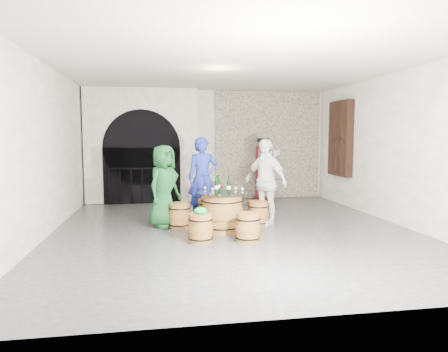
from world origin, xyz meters
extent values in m
plane|color=#2E2E30|center=(0.00, 0.00, 0.00)|extent=(8.00, 8.00, 0.00)
plane|color=silver|center=(0.00, 4.00, 1.60)|extent=(8.00, 0.00, 8.00)
plane|color=silver|center=(0.00, -4.00, 1.60)|extent=(8.00, 0.00, 8.00)
plane|color=silver|center=(-3.50, 0.00, 1.60)|extent=(0.00, 8.00, 8.00)
plane|color=silver|center=(3.50, 0.00, 1.60)|extent=(0.00, 8.00, 8.00)
plane|color=beige|center=(0.00, 0.00, 3.20)|extent=(8.00, 8.00, 0.00)
cube|color=gray|center=(1.80, 3.94, 1.60)|extent=(3.20, 0.12, 3.18)
cube|color=silver|center=(-1.90, 3.75, 1.60)|extent=(3.10, 0.50, 3.18)
cube|color=black|center=(-1.90, 3.48, 0.78)|extent=(2.10, 0.03, 1.55)
cylinder|color=black|center=(-1.90, 3.48, 1.55)|extent=(2.10, 0.03, 2.10)
cylinder|color=black|center=(-1.90, 3.42, 0.98)|extent=(1.79, 0.04, 0.04)
cylinder|color=black|center=(-2.79, 3.42, 0.49)|extent=(0.02, 0.02, 0.98)
cylinder|color=black|center=(-2.50, 3.42, 0.49)|extent=(0.02, 0.02, 0.98)
cylinder|color=black|center=(-2.20, 3.42, 0.49)|extent=(0.02, 0.02, 0.98)
cylinder|color=black|center=(-1.90, 3.42, 0.49)|extent=(0.02, 0.02, 0.98)
cylinder|color=black|center=(-1.60, 3.42, 0.49)|extent=(0.02, 0.02, 0.98)
cylinder|color=black|center=(-1.31, 3.42, 0.49)|extent=(0.02, 0.02, 0.98)
cylinder|color=black|center=(-1.01, 3.42, 0.49)|extent=(0.02, 0.02, 0.98)
cube|color=black|center=(3.39, 2.40, 1.80)|extent=(0.20, 1.10, 2.00)
cube|color=black|center=(3.34, 2.40, 1.80)|extent=(0.06, 0.88, 1.76)
cube|color=black|center=(3.37, 2.40, 1.80)|extent=(0.22, 0.92, 0.06)
cube|color=black|center=(3.37, 2.11, 1.80)|extent=(0.22, 0.06, 1.80)
cube|color=black|center=(3.37, 2.40, 1.80)|extent=(0.22, 0.06, 1.80)
cube|color=black|center=(3.37, 2.69, 1.80)|extent=(0.22, 0.06, 1.80)
cylinder|color=brown|center=(-0.24, -0.14, 0.36)|extent=(0.77, 0.77, 0.73)
cylinder|color=brown|center=(-0.24, -0.14, 0.36)|extent=(0.82, 0.82, 0.16)
torus|color=black|center=(-0.24, -0.14, 0.12)|extent=(0.82, 0.82, 0.02)
torus|color=black|center=(-0.24, -0.14, 0.61)|extent=(0.82, 0.82, 0.02)
cylinder|color=brown|center=(-0.24, -0.14, 0.74)|extent=(0.78, 0.78, 0.02)
cylinder|color=black|center=(-0.24, -0.14, 0.76)|extent=(1.00, 1.00, 0.01)
cylinder|color=brown|center=(-1.04, 0.28, 0.24)|extent=(0.41, 0.41, 0.49)
cylinder|color=brown|center=(-1.04, 0.28, 0.24)|extent=(0.43, 0.43, 0.11)
torus|color=black|center=(-1.04, 0.28, 0.08)|extent=(0.45, 0.45, 0.02)
torus|color=black|center=(-1.04, 0.28, 0.41)|extent=(0.45, 0.45, 0.02)
cylinder|color=brown|center=(-1.04, 0.28, 0.50)|extent=(0.41, 0.41, 0.02)
cylinder|color=brown|center=(-0.42, 0.75, 0.24)|extent=(0.41, 0.41, 0.49)
cylinder|color=brown|center=(-0.42, 0.75, 0.24)|extent=(0.43, 0.43, 0.11)
torus|color=black|center=(-0.42, 0.75, 0.08)|extent=(0.45, 0.45, 0.02)
torus|color=black|center=(-0.42, 0.75, 0.41)|extent=(0.45, 0.45, 0.02)
cylinder|color=brown|center=(-0.42, 0.75, 0.50)|extent=(0.41, 0.41, 0.02)
cylinder|color=brown|center=(0.59, 0.25, 0.24)|extent=(0.41, 0.41, 0.49)
cylinder|color=brown|center=(0.59, 0.25, 0.24)|extent=(0.43, 0.43, 0.11)
torus|color=black|center=(0.59, 0.25, 0.08)|extent=(0.45, 0.45, 0.02)
torus|color=black|center=(0.59, 0.25, 0.41)|extent=(0.45, 0.45, 0.02)
cylinder|color=brown|center=(0.59, 0.25, 0.50)|extent=(0.41, 0.41, 0.02)
cylinder|color=brown|center=(0.09, -0.99, 0.24)|extent=(0.41, 0.41, 0.49)
cylinder|color=brown|center=(0.09, -0.99, 0.24)|extent=(0.43, 0.43, 0.11)
torus|color=black|center=(0.09, -0.99, 0.08)|extent=(0.45, 0.45, 0.02)
torus|color=black|center=(0.09, -0.99, 0.41)|extent=(0.45, 0.45, 0.02)
cylinder|color=brown|center=(0.09, -0.99, 0.50)|extent=(0.41, 0.41, 0.02)
cylinder|color=brown|center=(-0.74, -0.90, 0.24)|extent=(0.41, 0.41, 0.49)
cylinder|color=brown|center=(-0.74, -0.90, 0.24)|extent=(0.43, 0.43, 0.11)
torus|color=black|center=(-0.74, -0.90, 0.08)|extent=(0.45, 0.45, 0.02)
torus|color=black|center=(-0.74, -0.90, 0.41)|extent=(0.45, 0.45, 0.02)
cylinder|color=brown|center=(-0.74, -0.90, 0.50)|extent=(0.41, 0.41, 0.02)
ellipsoid|color=#0D9738|center=(-0.74, -0.90, 0.56)|extent=(0.22, 0.22, 0.12)
cylinder|color=#0D9738|center=(-0.66, -0.93, 0.51)|extent=(0.14, 0.14, 0.01)
imported|color=#13441E|center=(-1.35, 0.44, 0.84)|extent=(0.93, 0.97, 1.68)
imported|color=navy|center=(-0.48, 1.08, 0.92)|extent=(0.69, 0.47, 1.84)
imported|color=silver|center=(0.75, 0.32, 0.90)|extent=(0.98, 1.11, 1.80)
cylinder|color=black|center=(-0.35, -0.17, 0.88)|extent=(0.07, 0.07, 0.22)
cylinder|color=white|center=(-0.35, -0.17, 0.87)|extent=(0.08, 0.08, 0.06)
cone|color=black|center=(-0.35, -0.17, 1.01)|extent=(0.07, 0.07, 0.05)
cylinder|color=black|center=(-0.35, -0.17, 1.06)|extent=(0.03, 0.03, 0.07)
cylinder|color=black|center=(-0.12, -0.23, 0.88)|extent=(0.07, 0.07, 0.22)
cylinder|color=white|center=(-0.12, -0.23, 0.87)|extent=(0.08, 0.08, 0.06)
cone|color=black|center=(-0.12, -0.23, 1.01)|extent=(0.07, 0.07, 0.05)
cylinder|color=black|center=(-0.12, -0.23, 1.06)|extent=(0.03, 0.03, 0.07)
cylinder|color=black|center=(-0.29, 0.04, 0.88)|extent=(0.07, 0.07, 0.22)
cylinder|color=white|center=(-0.29, 0.04, 0.87)|extent=(0.08, 0.08, 0.06)
cone|color=black|center=(-0.29, 0.04, 1.01)|extent=(0.07, 0.07, 0.05)
cylinder|color=black|center=(-0.29, 0.04, 1.06)|extent=(0.03, 0.03, 0.07)
cylinder|color=brown|center=(0.00, 2.69, 0.31)|extent=(0.44, 0.44, 0.63)
cylinder|color=brown|center=(0.00, 2.69, 0.31)|extent=(0.48, 0.48, 0.14)
torus|color=black|center=(0.00, 2.69, 0.10)|extent=(0.49, 0.49, 0.02)
torus|color=black|center=(0.00, 2.69, 0.53)|extent=(0.49, 0.49, 0.02)
cylinder|color=brown|center=(0.00, 2.69, 0.64)|extent=(0.45, 0.45, 0.02)
cube|color=#470B11|center=(1.55, 3.52, 0.05)|extent=(0.54, 0.45, 0.10)
cube|color=#470B11|center=(1.55, 3.52, 0.97)|extent=(0.48, 0.34, 0.11)
cube|color=#470B11|center=(1.55, 3.52, 1.54)|extent=(0.46, 0.16, 0.07)
cylinder|color=black|center=(1.55, 3.52, 0.57)|extent=(0.05, 0.05, 0.95)
cylinder|color=black|center=(1.55, 3.52, 1.76)|extent=(0.36, 0.36, 0.09)
cone|color=black|center=(1.55, 3.52, 1.65)|extent=(0.36, 0.36, 0.19)
cube|color=#470B11|center=(1.36, 3.54, 0.81)|extent=(0.07, 0.07, 1.52)
cube|color=#470B11|center=(1.74, 3.50, 0.81)|extent=(0.07, 0.07, 1.52)
cylinder|color=#470B11|center=(1.83, 3.45, 1.19)|extent=(0.41, 0.08, 0.30)
cube|color=silver|center=(2.05, 3.86, 1.35)|extent=(0.18, 0.10, 0.22)
camera|label=1|loc=(-1.44, -7.72, 1.82)|focal=32.00mm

